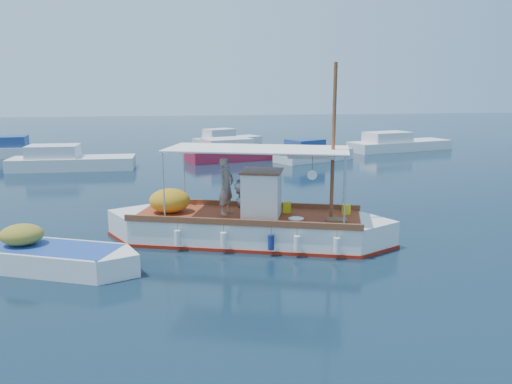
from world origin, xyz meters
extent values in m
plane|color=black|center=(0.00, 0.00, 0.00)|extent=(160.00, 160.00, 0.00)
cube|color=white|center=(-0.74, 0.73, 0.36)|extent=(8.05, 4.85, 1.12)
cube|color=white|center=(-4.36, 1.94, 0.36)|extent=(2.41, 2.41, 1.12)
cube|color=white|center=(2.87, -0.49, 0.36)|extent=(2.41, 2.41, 1.12)
cube|color=maroon|center=(-0.74, 0.73, 0.02)|extent=(8.17, 4.96, 0.18)
cube|color=#943417|center=(-0.74, 0.73, 0.90)|extent=(7.98, 4.66, 0.06)
cube|color=brown|center=(-0.33, 1.94, 1.02)|extent=(7.36, 2.57, 0.20)
cube|color=brown|center=(-1.15, -0.49, 1.02)|extent=(7.36, 2.57, 0.20)
cube|color=white|center=(-0.26, 0.56, 1.68)|extent=(1.58, 1.64, 1.53)
cube|color=brown|center=(-0.26, 0.56, 2.47)|extent=(1.71, 1.77, 0.06)
cylinder|color=slate|center=(-0.99, 0.47, 1.98)|extent=(0.37, 0.55, 0.51)
cylinder|color=slate|center=(-0.79, 1.08, 1.98)|extent=(0.37, 0.55, 0.51)
cylinder|color=slate|center=(-0.89, 0.77, 1.43)|extent=(0.37, 0.55, 0.51)
cylinder|color=brown|center=(1.96, -0.18, 3.46)|extent=(0.15, 0.15, 5.09)
cylinder|color=brown|center=(1.18, 0.08, 3.05)|extent=(1.76, 0.66, 0.08)
cylinder|color=silver|center=(-2.80, 2.60, 2.06)|extent=(0.06, 0.06, 2.29)
cylinder|color=silver|center=(-3.51, 0.48, 2.06)|extent=(0.06, 0.06, 2.29)
cylinder|color=silver|center=(2.70, 0.75, 2.06)|extent=(0.06, 0.06, 2.29)
cylinder|color=silver|center=(1.98, -1.38, 2.06)|extent=(0.06, 0.06, 2.29)
cube|color=white|center=(-0.41, 0.61, 3.23)|extent=(6.47, 4.23, 0.04)
ellipsoid|color=gold|center=(-3.35, 1.60, 1.34)|extent=(1.74, 1.60, 0.86)
cube|color=yellow|center=(0.69, 0.83, 1.12)|extent=(0.30, 0.25, 0.41)
cylinder|color=yellow|center=(2.67, 0.33, 1.09)|extent=(0.39, 0.39, 0.35)
cube|color=brown|center=(2.02, -0.64, 0.98)|extent=(0.77, 0.65, 0.12)
cylinder|color=#B2B2B2|center=(0.72, -0.36, 0.98)|extent=(0.64, 0.64, 0.12)
cylinder|color=white|center=(1.04, -1.00, 2.58)|extent=(0.30, 0.13, 0.31)
cylinder|color=white|center=(-3.13, 0.03, 0.46)|extent=(0.26, 0.26, 0.49)
cylinder|color=navy|center=(-0.23, -0.95, 0.46)|extent=(0.26, 0.26, 0.49)
cylinder|color=white|center=(1.69, -1.60, 0.46)|extent=(0.26, 0.26, 0.49)
imported|color=#A19385|center=(-1.42, 1.03, 1.91)|extent=(0.82, 0.85, 1.96)
cube|color=white|center=(-6.97, -0.90, 0.24)|extent=(4.67, 3.29, 0.85)
cube|color=white|center=(-4.97, -1.76, 0.24)|extent=(1.56, 1.56, 0.85)
cube|color=#214399|center=(-6.97, -0.90, 0.64)|extent=(4.60, 3.12, 0.05)
ellipsoid|color=olive|center=(-7.66, -0.60, 0.97)|extent=(1.55, 1.43, 0.62)
cube|color=silver|center=(-9.58, 17.88, 0.30)|extent=(7.82, 2.54, 1.00)
cube|color=silver|center=(-10.75, 17.90, 1.20)|extent=(3.15, 2.09, 0.80)
cube|color=#A81C33|center=(1.91, 20.74, 0.30)|extent=(8.74, 4.98, 1.00)
cube|color=silver|center=(0.72, 20.40, 1.20)|extent=(3.85, 3.20, 0.80)
cube|color=silver|center=(6.95, 19.12, 0.30)|extent=(6.23, 4.52, 1.00)
cube|color=navy|center=(6.16, 18.74, 1.20)|extent=(2.92, 2.70, 0.80)
cube|color=silver|center=(15.79, 23.71, 0.30)|extent=(9.49, 4.83, 1.00)
cube|color=silver|center=(14.47, 23.36, 1.20)|extent=(4.09, 3.06, 0.80)
cube|color=silver|center=(-14.47, 24.85, 0.30)|extent=(6.57, 2.90, 1.00)
cube|color=navy|center=(-15.43, 24.76, 1.20)|extent=(2.73, 2.19, 0.80)
cube|color=silver|center=(1.82, 29.26, 0.30)|extent=(6.52, 4.65, 1.00)
cube|color=silver|center=(0.98, 28.83, 1.20)|extent=(3.02, 2.66, 0.80)
camera|label=1|loc=(-3.20, -15.66, 5.23)|focal=35.00mm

